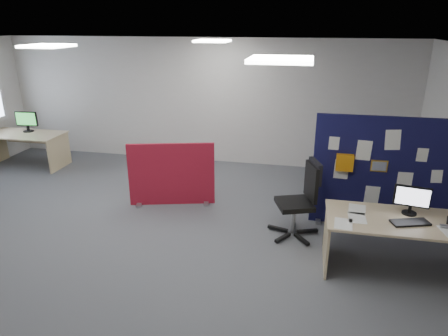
% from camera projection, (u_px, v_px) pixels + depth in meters
% --- Properties ---
extents(floor, '(9.00, 9.00, 0.00)m').
position_uv_depth(floor, '(143.00, 234.00, 5.99)').
color(floor, '#4F5156').
rests_on(floor, ground).
extents(ceiling, '(9.00, 7.00, 0.02)m').
position_uv_depth(ceiling, '(128.00, 47.00, 5.05)').
color(ceiling, white).
rests_on(ceiling, wall_back).
extents(wall_back, '(9.00, 0.02, 2.70)m').
position_uv_depth(wall_back, '(201.00, 102.00, 8.74)').
color(wall_back, silver).
rests_on(wall_back, floor).
extents(ceiling_lights, '(4.10, 4.10, 0.04)m').
position_uv_depth(ceiling_lights, '(171.00, 47.00, 5.61)').
color(ceiling_lights, white).
rests_on(ceiling_lights, ceiling).
extents(navy_divider, '(2.11, 0.30, 1.74)m').
position_uv_depth(navy_divider, '(383.00, 174.00, 5.95)').
color(navy_divider, '#110F38').
rests_on(navy_divider, floor).
extents(main_desk, '(1.94, 0.86, 0.73)m').
position_uv_depth(main_desk, '(405.00, 230.00, 4.96)').
color(main_desk, '#CDBB83').
rests_on(main_desk, floor).
extents(monitor_main, '(0.42, 0.18, 0.37)m').
position_uv_depth(monitor_main, '(412.00, 199.00, 4.95)').
color(monitor_main, black).
rests_on(monitor_main, main_desk).
extents(keyboard, '(0.48, 0.31, 0.02)m').
position_uv_depth(keyboard, '(410.00, 222.00, 4.78)').
color(keyboard, black).
rests_on(keyboard, main_desk).
extents(mouse, '(0.11, 0.07, 0.03)m').
position_uv_depth(mouse, '(445.00, 226.00, 4.68)').
color(mouse, '#96979B').
rests_on(mouse, main_desk).
extents(red_divider, '(1.43, 0.42, 1.10)m').
position_uv_depth(red_divider, '(172.00, 175.00, 6.82)').
color(red_divider, maroon).
rests_on(red_divider, floor).
extents(second_desk, '(1.68, 0.84, 0.73)m').
position_uv_depth(second_desk, '(26.00, 141.00, 8.69)').
color(second_desk, '#CDBB83').
rests_on(second_desk, floor).
extents(monitor_second, '(0.49, 0.22, 0.44)m').
position_uv_depth(monitor_second, '(27.00, 121.00, 8.68)').
color(monitor_second, black).
rests_on(monitor_second, second_desk).
extents(office_chair, '(0.76, 0.73, 1.14)m').
position_uv_depth(office_chair, '(303.00, 195.00, 5.78)').
color(office_chair, black).
rests_on(office_chair, floor).
extents(desk_papers, '(1.45, 0.77, 0.00)m').
position_uv_depth(desk_papers, '(376.00, 220.00, 4.86)').
color(desk_papers, white).
rests_on(desk_papers, main_desk).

